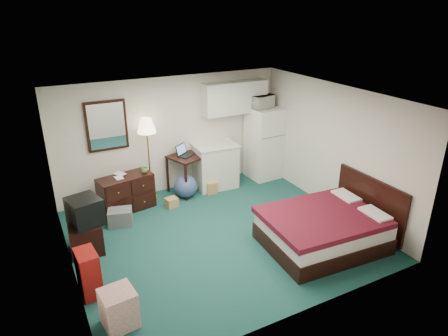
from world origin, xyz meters
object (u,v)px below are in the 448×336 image
desk (187,174)px  tv_stand (86,237)px  kitchen_counter (215,166)px  suitcase (89,273)px  bed (322,230)px  dresser (126,193)px  fridge (264,143)px  floor_lamp (149,159)px

desk → tv_stand: (-2.40, -1.34, -0.16)m
kitchen_counter → suitcase: size_ratio=1.40×
bed → tv_stand: 3.99m
dresser → fridge: fridge is taller
dresser → suitcase: 2.55m
desk → tv_stand: desk is taller
desk → bed: bearing=-87.4°
fridge → bed: fridge is taller
desk → kitchen_counter: 0.68m
fridge → desk: bearing=175.2°
dresser → fridge: (3.34, 0.15, 0.48)m
tv_stand → fridge: bearing=20.0°
dresser → bed: size_ratio=0.56×
fridge → suitcase: bearing=-154.9°
fridge → bed: bearing=-106.9°
dresser → tv_stand: dresser is taller
desk → suitcase: size_ratio=1.21×
kitchen_counter → suitcase: (-3.22, -2.46, -0.14)m
dresser → desk: desk is taller
fridge → tv_stand: 4.56m
dresser → kitchen_counter: size_ratio=1.09×
dresser → desk: 1.42m
fridge → tv_stand: size_ratio=3.00×
desk → fridge: fridge is taller
fridge → suitcase: 5.12m
dresser → suitcase: bearing=-127.0°
tv_stand → desk: bearing=32.6°
desk → bed: (1.21, -3.05, -0.12)m
tv_stand → suitcase: 1.15m
bed → suitcase: 3.80m
fridge → suitcase: (-4.48, -2.43, -0.49)m
floor_lamp → desk: 0.93m
kitchen_counter → tv_stand: (-3.07, -1.32, -0.23)m
bed → suitcase: (-3.76, 0.57, 0.04)m
desk → bed: desk is taller
kitchen_counter → tv_stand: 3.35m
fridge → tv_stand: fridge is taller
kitchen_counter → fridge: (1.26, -0.03, 0.36)m
tv_stand → suitcase: bearing=-94.1°
floor_lamp → kitchen_counter: size_ratio=1.80×
floor_lamp → suitcase: floor_lamp is taller
kitchen_counter → bed: size_ratio=0.51×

